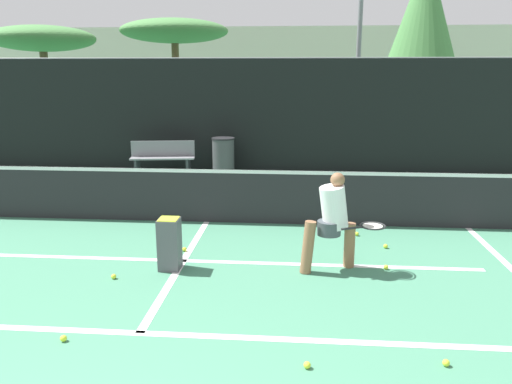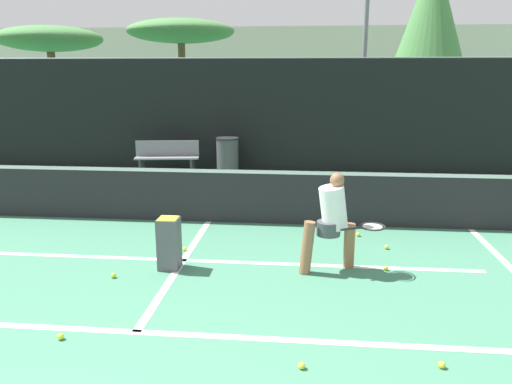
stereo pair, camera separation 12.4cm
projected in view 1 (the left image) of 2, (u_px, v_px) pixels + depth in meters
court_baseline_near at (140, 333)px, 5.10m from camera, size 11.00×0.10×0.01m
court_service_line at (183, 261)px, 7.04m from camera, size 8.25×0.10×0.01m
court_center_mark at (182, 262)px, 6.98m from camera, size 0.10×3.88×0.01m
net at (206, 194)px, 8.74m from camera, size 11.09×0.09×1.07m
fence_back at (237, 115)px, 13.09m from camera, size 24.00×0.06×2.94m
player_practicing at (333, 219)px, 6.58m from camera, size 1.19×0.45×1.33m
tennis_ball_scattered_0 at (386, 246)px, 7.53m from camera, size 0.07×0.07×0.07m
tennis_ball_scattered_1 at (446, 363)px, 4.53m from camera, size 0.07×0.07×0.07m
tennis_ball_scattered_2 at (184, 249)px, 7.40m from camera, size 0.07×0.07×0.07m
tennis_ball_scattered_4 at (357, 234)px, 8.10m from camera, size 0.07×0.07×0.07m
tennis_ball_scattered_5 at (307, 365)px, 4.49m from camera, size 0.07×0.07×0.07m
tennis_ball_scattered_7 at (386, 267)px, 6.73m from camera, size 0.07×0.07×0.07m
tennis_ball_scattered_9 at (63, 338)px, 4.94m from camera, size 0.07×0.07×0.07m
tennis_ball_scattered_10 at (114, 276)px, 6.43m from camera, size 0.07×0.07×0.07m
ball_hopper at (169, 243)px, 6.68m from camera, size 0.28×0.28×0.71m
courtside_bench at (163, 157)px, 12.77m from camera, size 1.66×0.61×0.86m
trash_bin at (223, 156)px, 12.78m from camera, size 0.58×0.58×0.95m
parked_car at (260, 130)px, 17.59m from camera, size 1.66×4.23×1.32m
tree_west at (42, 40)px, 17.63m from camera, size 3.70×3.70×4.16m
tree_mid at (424, 7)px, 20.00m from camera, size 2.71×2.71×7.21m
tree_east at (175, 32)px, 18.96m from camera, size 4.09×4.09×4.52m
building_far at (272, 72)px, 30.38m from camera, size 36.00×2.40×5.09m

